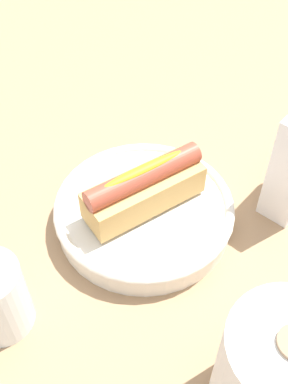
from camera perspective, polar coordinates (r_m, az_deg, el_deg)
The scene contains 4 objects.
ground_plane at distance 0.60m, azimuth -0.84°, elevation -5.04°, with size 2.40×2.40×0.00m, color #9E7A56.
serving_bowl at distance 0.60m, azimuth 0.00°, elevation -2.38°, with size 0.23×0.23×0.04m.
hotdog_front at distance 0.56m, azimuth 0.00°, elevation 0.54°, with size 0.15×0.05×0.06m.
paper_towel_roll at distance 0.46m, azimuth 15.91°, elevation -20.61°, with size 0.11×0.11×0.13m.
Camera 1 is at (0.20, 0.30, 0.48)m, focal length 44.15 mm.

